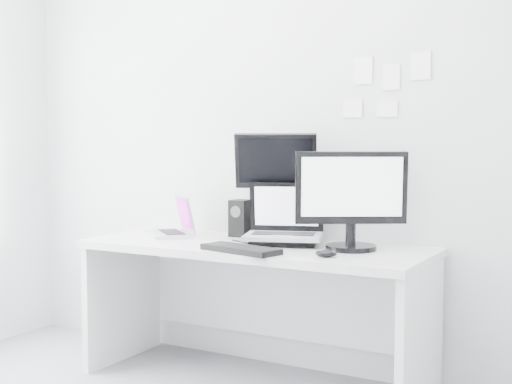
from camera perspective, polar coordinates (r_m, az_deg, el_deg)
back_wall at (r=3.85m, az=2.44°, el=5.55°), size 3.60×0.00×3.60m
desk at (r=3.65m, az=-0.12°, el=-9.97°), size 1.80×0.70×0.73m
macbook at (r=3.92m, az=-7.12°, el=-1.87°), size 0.39×0.38×0.23m
speaker at (r=3.86m, az=-1.27°, el=-2.16°), size 0.13×0.13×0.20m
dell_laptop at (r=3.54m, az=2.25°, el=-1.75°), size 0.47×0.41×0.32m
rear_monitor at (r=3.70m, az=1.64°, el=0.55°), size 0.46×0.31×0.59m
samsung_monitor at (r=3.39m, az=7.81°, el=-0.57°), size 0.59×0.49×0.50m
keyboard at (r=3.32m, az=-1.27°, el=-4.71°), size 0.43×0.24×0.03m
mouse at (r=3.19m, az=5.75°, el=-5.04°), size 0.11×0.08×0.03m
wall_note_0 at (r=3.68m, az=8.77°, el=9.79°), size 0.10×0.00×0.14m
wall_note_1 at (r=3.63m, az=11.01°, el=9.21°), size 0.09×0.00×0.13m
wall_note_2 at (r=3.59m, az=13.33°, el=10.04°), size 0.10×0.00×0.14m
wall_note_3 at (r=3.62m, az=10.67°, el=6.69°), size 0.11×0.00×0.08m
wall_note_4 at (r=3.69m, az=7.91°, el=6.79°), size 0.11×0.00×0.09m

